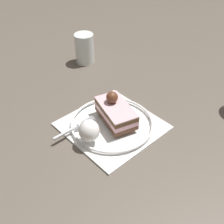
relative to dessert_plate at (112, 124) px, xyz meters
The scene contains 6 objects.
ground_plane 0.02m from the dessert_plate, 151.31° to the right, with size 2.40×2.40×0.00m, color brown.
dessert_plate is the anchor object (origin of this frame).
cake_slice 0.03m from the dessert_plate, behind, with size 0.11×0.13×0.07m.
whipped_cream_dollop 0.09m from the dessert_plate, ahead, with size 0.05×0.05×0.05m, color white.
fork 0.09m from the dessert_plate, 40.75° to the right, with size 0.11×0.04×0.00m.
drink_glass_near 0.34m from the dessert_plate, 130.39° to the right, with size 0.06×0.06×0.10m.
Camera 1 is at (0.44, 0.30, 0.47)m, focal length 45.36 mm.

